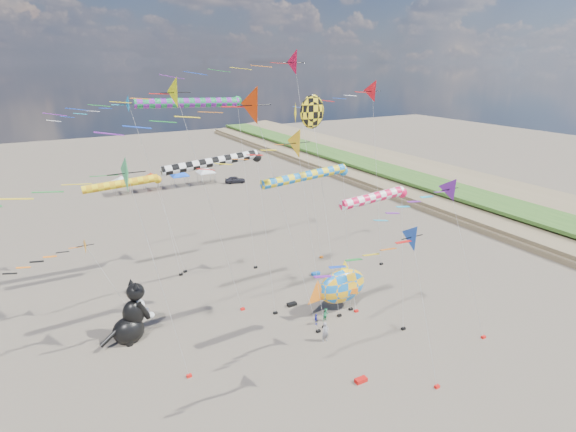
% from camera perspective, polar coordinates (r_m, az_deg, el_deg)
% --- Properties ---
extents(ground, '(260.00, 260.00, 0.00)m').
position_cam_1_polar(ground, '(33.53, 10.71, -21.73)').
color(ground, brown).
rests_on(ground, ground).
extents(delta_kite_0, '(12.34, 2.53, 20.94)m').
position_cam_1_polar(delta_kite_0, '(35.19, -14.15, 14.70)').
color(delta_kite_0, '#DEE40A').
rests_on(delta_kite_0, ground).
extents(delta_kite_1, '(9.49, 2.40, 17.50)m').
position_cam_1_polar(delta_kite_1, '(32.51, 0.94, 8.96)').
color(delta_kite_1, yellow).
rests_on(delta_kite_1, ground).
extents(delta_kite_2, '(10.33, 1.82, 14.27)m').
position_cam_1_polar(delta_kite_2, '(33.01, 21.16, 2.37)').
color(delta_kite_2, '#5F1C89').
rests_on(delta_kite_2, ground).
extents(delta_kite_3, '(15.96, 2.77, 23.13)m').
position_cam_1_polar(delta_kite_3, '(45.81, -0.35, 18.67)').
color(delta_kite_3, red).
rests_on(delta_kite_3, ground).
extents(delta_kite_4, '(8.81, 1.54, 7.80)m').
position_cam_1_polar(delta_kite_4, '(40.58, -25.87, -4.90)').
color(delta_kite_4, orange).
rests_on(delta_kite_4, ground).
extents(delta_kite_5, '(9.32, 1.89, 12.57)m').
position_cam_1_polar(delta_kite_5, '(27.23, 15.40, -4.26)').
color(delta_kite_5, '#1B49B7').
rests_on(delta_kite_5, ground).
extents(delta_kite_6, '(10.25, 1.89, 18.96)m').
position_cam_1_polar(delta_kite_6, '(44.90, -20.34, 12.65)').
color(delta_kite_6, '#138AC6').
rests_on(delta_kite_6, ground).
extents(delta_kite_7, '(13.69, 2.79, 20.52)m').
position_cam_1_polar(delta_kite_7, '(30.57, -3.41, 13.66)').
color(delta_kite_7, red).
rests_on(delta_kite_7, ground).
extents(delta_kite_8, '(11.07, 2.29, 20.31)m').
position_cam_1_polar(delta_kite_8, '(45.00, 9.52, 15.10)').
color(delta_kite_8, red).
rests_on(delta_kite_8, ground).
extents(delta_kite_9, '(12.20, 2.43, 16.83)m').
position_cam_1_polar(delta_kite_9, '(28.01, -22.92, 4.33)').
color(delta_kite_9, green).
rests_on(delta_kite_9, ground).
extents(windsock_0, '(9.23, 0.75, 14.95)m').
position_cam_1_polar(windsock_0, '(34.56, -9.08, 6.71)').
color(windsock_0, black).
rests_on(windsock_0, ground).
extents(windsock_1, '(7.23, 0.78, 12.79)m').
position_cam_1_polar(windsock_1, '(33.30, 11.24, 2.26)').
color(windsock_1, '#E51043').
rests_on(windsock_1, ground).
extents(windsock_2, '(9.00, 0.78, 13.71)m').
position_cam_1_polar(windsock_2, '(35.15, 2.69, 5.06)').
color(windsock_2, blue).
rests_on(windsock_2, ground).
extents(windsock_3, '(11.31, 0.91, 18.62)m').
position_cam_1_polar(windsock_3, '(43.51, -11.91, 13.85)').
color(windsock_3, '#17813F').
rests_on(windsock_3, ground).
extents(windsock_4, '(8.55, 0.81, 11.19)m').
position_cam_1_polar(windsock_4, '(45.49, -19.94, 3.87)').
color(windsock_4, gold).
rests_on(windsock_4, ground).
extents(angelfish_kite, '(3.74, 3.02, 19.31)m').
position_cam_1_polar(angelfish_kite, '(36.20, 2.83, 12.83)').
color(angelfish_kite, yellow).
rests_on(angelfish_kite, ground).
extents(cat_inflatable, '(4.22, 2.87, 5.20)m').
position_cam_1_polar(cat_inflatable, '(39.15, -19.43, -11.42)').
color(cat_inflatable, black).
rests_on(cat_inflatable, ground).
extents(fish_inflatable, '(6.50, 2.34, 4.94)m').
position_cam_1_polar(fish_inflatable, '(41.47, 6.80, -8.82)').
color(fish_inflatable, blue).
rests_on(fish_inflatable, ground).
extents(person_adult, '(0.66, 0.46, 1.73)m').
position_cam_1_polar(person_adult, '(37.87, 4.75, -14.48)').
color(person_adult, gray).
rests_on(person_adult, ground).
extents(child_green, '(0.65, 0.54, 1.20)m').
position_cam_1_polar(child_green, '(40.64, 4.83, -12.39)').
color(child_green, '#269158').
rests_on(child_green, ground).
extents(child_blue, '(0.58, 0.63, 1.04)m').
position_cam_1_polar(child_blue, '(40.11, 3.56, -12.94)').
color(child_blue, '#2427A2').
rests_on(child_blue, ground).
extents(kite_bag_0, '(0.90, 0.44, 0.30)m').
position_cam_1_polar(kite_bag_0, '(48.74, 3.54, -7.31)').
color(kite_bag_0, blue).
rests_on(kite_bag_0, ground).
extents(kite_bag_1, '(0.90, 0.44, 0.30)m').
position_cam_1_polar(kite_bag_1, '(42.94, 0.49, -11.15)').
color(kite_bag_1, black).
rests_on(kite_bag_1, ground).
extents(kite_bag_2, '(0.90, 0.44, 0.30)m').
position_cam_1_polar(kite_bag_2, '(34.56, 9.24, -19.88)').
color(kite_bag_2, red).
rests_on(kite_bag_2, ground).
extents(tent_row, '(19.20, 4.20, 3.80)m').
position_cam_1_polar(tent_row, '(83.26, -15.33, 5.40)').
color(tent_row, white).
rests_on(tent_row, ground).
extents(parked_car, '(4.07, 2.48, 1.29)m').
position_cam_1_polar(parked_car, '(85.68, -6.74, 4.59)').
color(parked_car, '#26262D').
rests_on(parked_car, ground).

